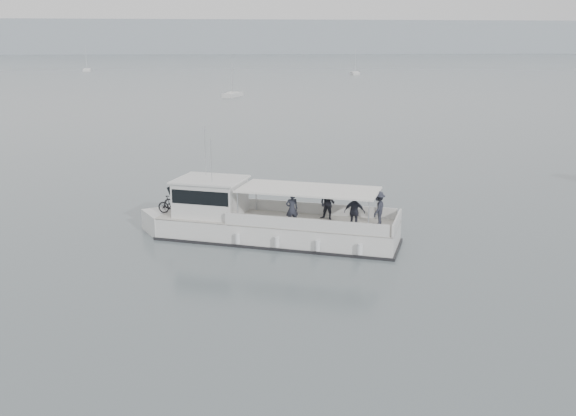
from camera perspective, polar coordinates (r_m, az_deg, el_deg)
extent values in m
plane|color=#505B5E|center=(33.51, -0.56, -1.48)|extent=(1400.00, 1400.00, 0.00)
cube|color=#939EA8|center=(592.07, -6.49, 14.84)|extent=(1400.00, 90.00, 28.00)
cube|color=silver|center=(30.72, -0.93, -2.15)|extent=(11.67, 7.17, 1.23)
cube|color=silver|center=(32.76, -10.50, -1.33)|extent=(2.85, 2.85, 1.23)
cube|color=beige|center=(30.55, -0.93, -1.04)|extent=(11.67, 7.17, 0.06)
cube|color=black|center=(30.83, -0.92, -2.82)|extent=(11.89, 7.34, 0.17)
cube|color=silver|center=(31.41, 2.82, -0.08)|extent=(7.04, 3.00, 0.57)
cube|color=silver|center=(28.67, 1.49, -1.49)|extent=(7.04, 3.00, 0.57)
cube|color=silver|center=(29.39, 9.66, -1.30)|extent=(1.25, 2.84, 0.57)
cube|color=silver|center=(31.47, -6.90, 0.92)|extent=(3.78, 3.53, 1.71)
cube|color=black|center=(32.02, -9.33, 1.33)|extent=(1.40, 2.39, 1.10)
cube|color=black|center=(31.40, -6.91, 1.43)|extent=(3.62, 3.49, 0.66)
cube|color=silver|center=(31.27, -6.95, 2.53)|extent=(4.03, 3.78, 0.09)
cube|color=white|center=(29.77, 1.85, 1.65)|extent=(7.05, 5.10, 0.08)
cylinder|color=silver|center=(29.60, -4.50, -0.02)|extent=(0.07, 0.07, 1.56)
cylinder|color=silver|center=(32.03, -2.85, 1.12)|extent=(0.07, 0.07, 1.56)
cylinder|color=silver|center=(28.12, 7.18, -0.87)|extent=(0.07, 0.07, 1.56)
cylinder|color=silver|center=(30.66, 7.96, 0.39)|extent=(0.07, 0.07, 1.56)
cylinder|color=silver|center=(32.03, -7.37, 5.04)|extent=(0.04, 0.04, 2.47)
cylinder|color=silver|center=(30.32, -6.83, 4.17)|extent=(0.04, 0.04, 2.09)
cylinder|color=silver|center=(29.63, -4.50, -2.72)|extent=(0.30, 0.30, 0.47)
cylinder|color=silver|center=(29.05, -0.99, -3.04)|extent=(0.30, 0.30, 0.47)
cylinder|color=silver|center=(28.58, 2.66, -3.35)|extent=(0.30, 0.30, 0.47)
cylinder|color=silver|center=(28.23, 6.42, -3.65)|extent=(0.30, 0.30, 0.47)
imported|color=black|center=(32.66, -9.69, 0.55)|extent=(1.72, 1.15, 0.85)
imported|color=black|center=(32.00, -10.27, 0.28)|extent=(1.55, 0.97, 0.90)
imported|color=#272935|center=(29.29, 0.35, -0.10)|extent=(0.61, 0.44, 1.59)
imported|color=#272935|center=(30.41, 3.53, 0.42)|extent=(0.98, 0.95, 1.59)
imported|color=#272935|center=(28.96, 5.93, -0.35)|extent=(1.01, 0.68, 1.59)
imported|color=#272935|center=(29.73, 8.06, -0.03)|extent=(1.04, 1.19, 1.59)
cube|color=silver|center=(115.04, -4.94, 9.97)|extent=(3.91, 5.69, 0.75)
cube|color=silver|center=(115.01, -4.94, 10.13)|extent=(2.20, 2.38, 0.45)
cylinder|color=silver|center=(114.83, -4.97, 11.61)|extent=(0.08, 0.08, 6.01)
cube|color=silver|center=(199.25, 5.98, 11.82)|extent=(2.39, 6.44, 0.75)
cube|color=silver|center=(199.23, 5.98, 11.92)|extent=(1.90, 2.32, 0.45)
cylinder|color=silver|center=(199.11, 6.01, 12.91)|extent=(0.08, 0.08, 6.97)
cube|color=silver|center=(231.62, -17.44, 11.61)|extent=(3.27, 7.55, 0.75)
cube|color=silver|center=(231.61, -17.44, 11.69)|extent=(2.36, 2.80, 0.45)
cylinder|color=silver|center=(231.50, -17.52, 12.68)|extent=(0.08, 0.08, 8.04)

